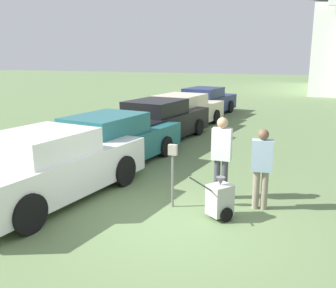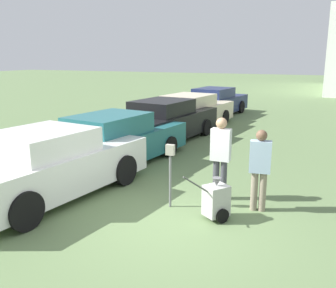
% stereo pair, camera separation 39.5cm
% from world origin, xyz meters
% --- Properties ---
extents(ground_plane, '(120.00, 120.00, 0.00)m').
position_xyz_m(ground_plane, '(0.00, 0.00, 0.00)').
color(ground_plane, '#607A4C').
extents(parked_car_white, '(2.57, 4.91, 1.55)m').
position_xyz_m(parked_car_white, '(-2.98, 0.21, 0.73)').
color(parked_car_white, silver).
rests_on(parked_car_white, ground_plane).
extents(parked_car_teal, '(2.51, 5.47, 1.50)m').
position_xyz_m(parked_car_teal, '(-2.98, 2.88, 0.69)').
color(parked_car_teal, '#23666B').
rests_on(parked_car_teal, ground_plane).
extents(parked_car_black, '(2.59, 5.29, 1.52)m').
position_xyz_m(parked_car_black, '(-2.98, 6.48, 0.71)').
color(parked_car_black, black).
rests_on(parked_car_black, ground_plane).
extents(parked_car_cream, '(2.62, 5.36, 1.46)m').
position_xyz_m(parked_car_cream, '(-2.98, 9.24, 0.68)').
color(parked_car_cream, beige).
rests_on(parked_car_cream, ground_plane).
extents(parked_car_navy, '(2.46, 5.22, 1.46)m').
position_xyz_m(parked_car_navy, '(-2.98, 12.93, 0.68)').
color(parked_car_navy, '#19234C').
rests_on(parked_car_navy, ground_plane).
extents(parking_meter, '(0.18, 0.09, 1.34)m').
position_xyz_m(parking_meter, '(-0.27, 0.72, 0.94)').
color(parking_meter, slate).
rests_on(parking_meter, ground_plane).
extents(person_worker, '(0.42, 0.24, 1.82)m').
position_xyz_m(person_worker, '(0.55, 1.57, 1.05)').
color(person_worker, '#3F3F47').
rests_on(person_worker, ground_plane).
extents(person_supervisor, '(0.45, 0.28, 1.69)m').
position_xyz_m(person_supervisor, '(1.45, 1.27, 0.96)').
color(person_supervisor, gray).
rests_on(person_supervisor, ground_plane).
extents(equipment_cart, '(0.73, 0.91, 1.00)m').
position_xyz_m(equipment_cart, '(0.78, 0.51, 0.39)').
color(equipment_cart, '#B2B2AD').
rests_on(equipment_cart, ground_plane).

